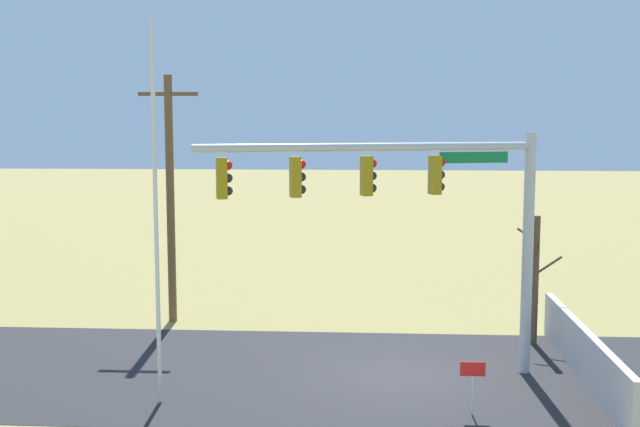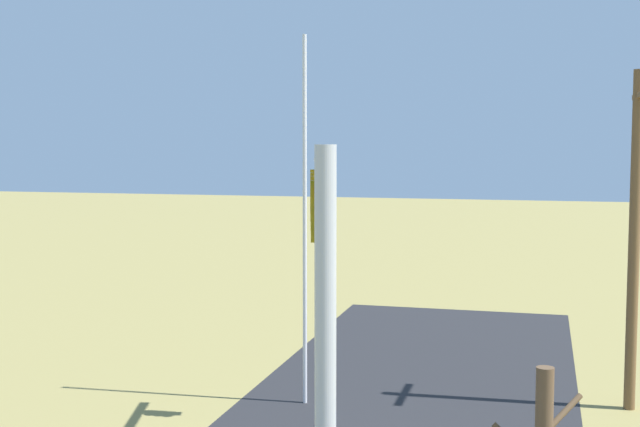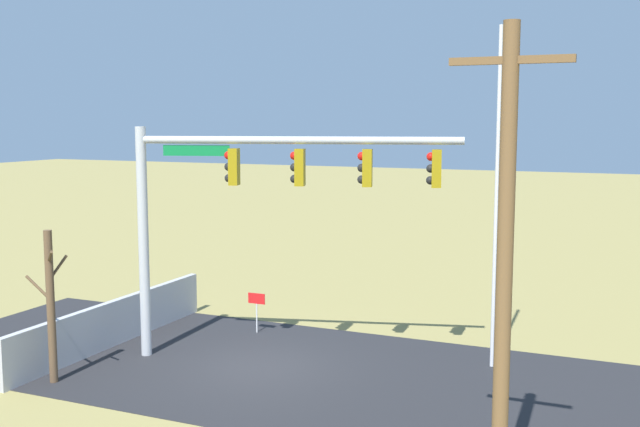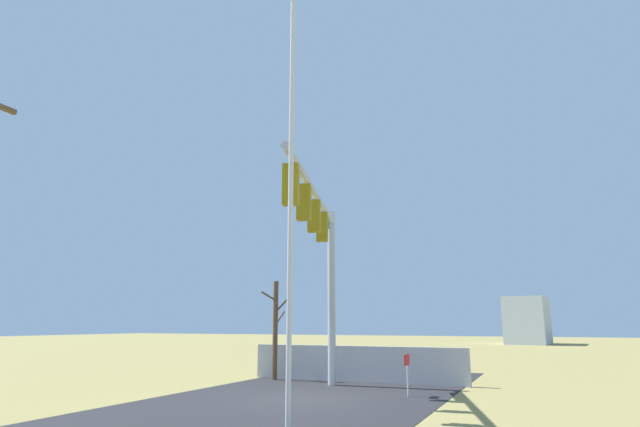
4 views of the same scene
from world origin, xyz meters
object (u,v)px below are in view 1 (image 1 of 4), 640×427
bare_tree (535,278)px  signal_mast (420,199)px  flagpole (156,216)px  open_sign (473,376)px  utility_pole (170,195)px

bare_tree → signal_mast: bearing=-135.7°
flagpole → bare_tree: (9.67, 5.52, -2.43)m
bare_tree → open_sign: (-2.51, -5.88, -1.05)m
utility_pole → open_sign: 12.17m
utility_pole → open_sign: size_ratio=6.50×
utility_pole → bare_tree: size_ratio=2.09×
utility_pole → open_sign: bearing=-42.1°
flagpole → bare_tree: flagpole is taller
flagpole → open_sign: (7.16, -0.36, -3.48)m
signal_mast → bare_tree: 5.67m
utility_pole → bare_tree: 11.59m
signal_mast → bare_tree: (3.59, 3.50, -2.65)m
flagpole → open_sign: flagpole is taller
utility_pole → bare_tree: bearing=-10.1°
signal_mast → flagpole: size_ratio=0.95×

